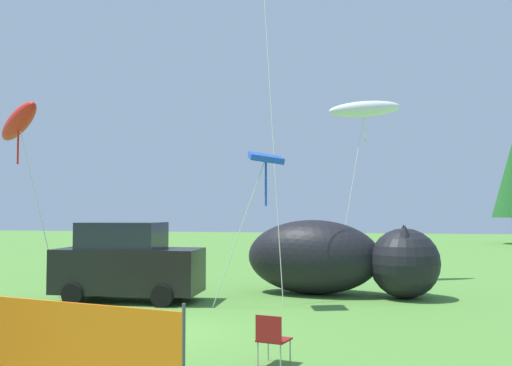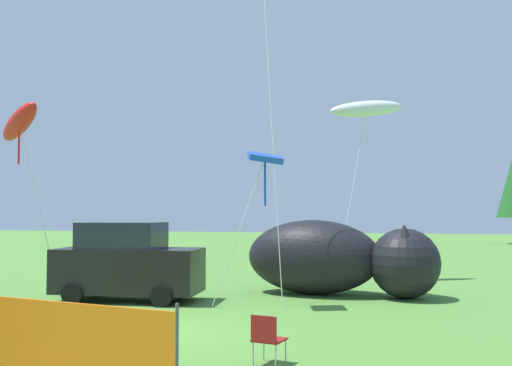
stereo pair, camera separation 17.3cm
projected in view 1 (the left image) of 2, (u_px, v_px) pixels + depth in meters
ground_plane at (135, 331)px, 12.23m from camera, size 120.00×120.00×0.00m
parked_car at (127, 263)px, 16.45m from camera, size 4.25×2.14×2.27m
folding_chair at (272, 336)px, 9.51m from camera, size 0.59×0.59×0.85m
inflatable_cat at (336, 260)px, 17.65m from camera, size 6.06×2.82×2.32m
safety_fence at (18, 335)px, 9.16m from camera, size 6.13×1.40×1.29m
kite_blue_box at (265, 160)px, 15.40m from camera, size 2.01×1.16×4.26m
kite_red_lizard at (19, 122)px, 17.46m from camera, size 2.72×2.19×6.06m
kite_white_ghost at (365, 109)px, 21.95m from camera, size 2.95×3.09×7.08m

